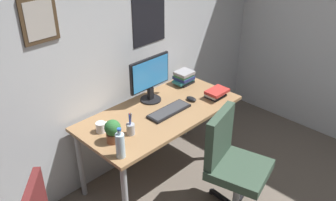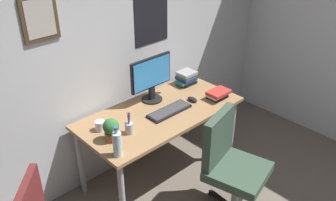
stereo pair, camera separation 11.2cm
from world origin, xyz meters
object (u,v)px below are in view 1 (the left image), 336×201
(office_chair, at_px, (231,160))
(coffee_mug_near, at_px, (101,127))
(computer_mouse, at_px, (191,99))
(potted_plant, at_px, (113,130))
(book_stack_left, at_px, (184,78))
(water_bottle, at_px, (120,145))
(book_stack_right, at_px, (216,93))
(monitor, at_px, (150,77))
(pen_cup, at_px, (131,128))
(keyboard, at_px, (169,111))

(office_chair, bearing_deg, coffee_mug_near, 128.34)
(computer_mouse, relative_size, potted_plant, 0.56)
(computer_mouse, relative_size, book_stack_left, 0.52)
(potted_plant, bearing_deg, water_bottle, -112.81)
(water_bottle, xyz_separation_m, book_stack_left, (1.23, 0.49, -0.04))
(office_chair, xyz_separation_m, potted_plant, (-0.69, 0.67, 0.31))
(coffee_mug_near, distance_m, book_stack_left, 1.14)
(water_bottle, xyz_separation_m, coffee_mug_near, (0.10, 0.38, -0.06))
(office_chair, xyz_separation_m, coffee_mug_near, (-0.67, 0.85, 0.25))
(coffee_mug_near, height_order, book_stack_right, coffee_mug_near)
(monitor, xyz_separation_m, computer_mouse, (0.27, -0.28, -0.22))
(coffee_mug_near, height_order, potted_plant, potted_plant)
(monitor, xyz_separation_m, book_stack_right, (0.48, -0.41, -0.20))
(book_stack_left, bearing_deg, potted_plant, -165.73)
(pen_cup, distance_m, book_stack_left, 1.03)
(monitor, relative_size, pen_cup, 2.30)
(computer_mouse, distance_m, water_bottle, 1.04)
(pen_cup, distance_m, book_stack_right, 0.99)
(monitor, distance_m, coffee_mug_near, 0.69)
(keyboard, height_order, computer_mouse, computer_mouse)
(water_bottle, bearing_deg, coffee_mug_near, 75.41)
(monitor, bearing_deg, coffee_mug_near, -171.28)
(keyboard, xyz_separation_m, book_stack_left, (0.52, 0.29, 0.06))
(book_stack_left, bearing_deg, book_stack_right, -90.13)
(keyboard, distance_m, coffee_mug_near, 0.64)
(keyboard, distance_m, pen_cup, 0.47)
(potted_plant, bearing_deg, monitor, 22.95)
(monitor, height_order, pen_cup, monitor)
(computer_mouse, distance_m, book_stack_right, 0.25)
(monitor, relative_size, book_stack_left, 2.18)
(office_chair, height_order, computer_mouse, office_chair)
(office_chair, xyz_separation_m, keyboard, (-0.06, 0.67, 0.22))
(keyboard, relative_size, book_stack_right, 1.97)
(keyboard, bearing_deg, book_stack_right, -13.80)
(potted_plant, bearing_deg, book_stack_left, 14.27)
(keyboard, bearing_deg, coffee_mug_near, 163.50)
(monitor, bearing_deg, book_stack_right, -40.33)
(office_chair, bearing_deg, monitor, 91.31)
(keyboard, relative_size, pen_cup, 2.15)
(office_chair, height_order, book_stack_left, office_chair)
(coffee_mug_near, bearing_deg, computer_mouse, -11.39)
(pen_cup, xyz_separation_m, book_stack_right, (0.99, -0.11, -0.01))
(office_chair, distance_m, monitor, 1.05)
(coffee_mug_near, bearing_deg, water_bottle, -104.59)
(pen_cup, height_order, book_stack_right, pen_cup)
(office_chair, relative_size, book_stack_left, 4.49)
(potted_plant, height_order, pen_cup, pen_cup)
(water_bottle, bearing_deg, pen_cup, 35.54)
(computer_mouse, bearing_deg, monitor, 133.04)
(computer_mouse, bearing_deg, pen_cup, -178.73)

